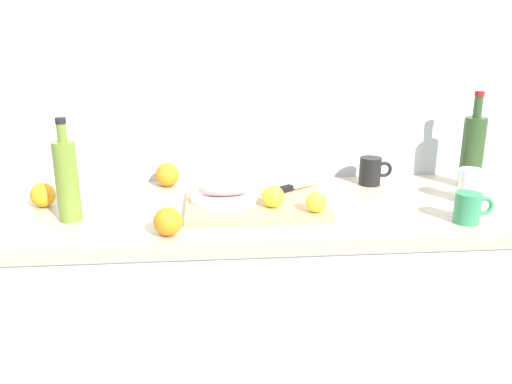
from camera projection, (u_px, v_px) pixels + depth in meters
back_wall at (253, 79)px, 1.84m from camera, size 3.20×0.05×2.50m
kitchen_counter at (262, 333)px, 1.77m from camera, size 2.00×0.60×0.90m
cutting_board at (256, 205)px, 1.61m from camera, size 0.42×0.30×0.02m
white_plate at (225, 198)px, 1.61m from camera, size 0.21×0.21×0.01m
fish_fillet at (225, 190)px, 1.61m from camera, size 0.16×0.07×0.04m
chef_knife at (291, 188)px, 1.71m from camera, size 0.25×0.19×0.02m
lemon_0 at (316, 202)px, 1.50m from camera, size 0.06×0.06×0.06m
lemon_1 at (273, 197)px, 1.55m from camera, size 0.06×0.06×0.06m
olive_oil_bottle at (67, 179)px, 1.48m from camera, size 0.06×0.06×0.29m
wine_bottle at (473, 150)px, 1.78m from camera, size 0.07×0.07×0.32m
coffee_mug_0 at (469, 208)px, 1.48m from camera, size 0.11×0.07×0.09m
coffee_mug_1 at (371, 171)px, 1.83m from camera, size 0.11×0.07×0.10m
coffee_mug_2 at (471, 186)px, 1.65m from camera, size 0.11×0.07×0.11m
orange_0 at (43, 195)px, 1.61m from camera, size 0.07×0.07×0.07m
orange_1 at (167, 175)px, 1.82m from camera, size 0.08×0.08×0.08m
orange_2 at (168, 222)px, 1.39m from camera, size 0.08×0.08×0.08m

